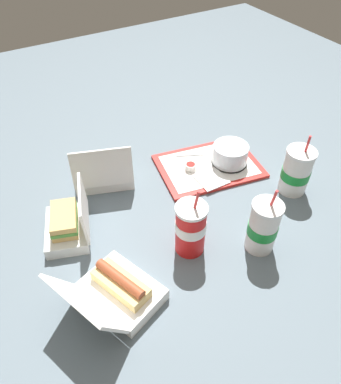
% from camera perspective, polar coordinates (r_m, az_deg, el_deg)
% --- Properties ---
extents(ground_plane, '(3.20, 3.20, 0.00)m').
position_cam_1_polar(ground_plane, '(1.24, -0.54, -3.40)').
color(ground_plane, slate).
extents(food_tray, '(0.41, 0.32, 0.01)m').
position_cam_1_polar(food_tray, '(1.42, 5.85, 3.94)').
color(food_tray, red).
rests_on(food_tray, ground_plane).
extents(cake_container, '(0.13, 0.13, 0.08)m').
position_cam_1_polar(cake_container, '(1.41, 9.07, 5.62)').
color(cake_container, black).
rests_on(cake_container, food_tray).
extents(ketchup_cup, '(0.04, 0.04, 0.02)m').
position_cam_1_polar(ketchup_cup, '(1.38, 3.07, 3.91)').
color(ketchup_cup, white).
rests_on(ketchup_cup, food_tray).
extents(napkin_stack, '(0.10, 0.10, 0.00)m').
position_cam_1_polar(napkin_stack, '(1.35, 6.23, 2.01)').
color(napkin_stack, white).
rests_on(napkin_stack, food_tray).
extents(plastic_fork, '(0.10, 0.06, 0.00)m').
position_cam_1_polar(plastic_fork, '(1.45, 2.99, 5.73)').
color(plastic_fork, white).
rests_on(plastic_fork, food_tray).
extents(clamshell_hotdog_front, '(0.28, 0.27, 0.17)m').
position_cam_1_polar(clamshell_hotdog_front, '(1.02, -8.09, -14.66)').
color(clamshell_hotdog_front, white).
rests_on(clamshell_hotdog_front, ground_plane).
extents(clamshell_sandwich_right, '(0.19, 0.22, 0.17)m').
position_cam_1_polar(clamshell_sandwich_right, '(1.19, -15.34, -4.73)').
color(clamshell_sandwich_right, white).
rests_on(clamshell_sandwich_right, ground_plane).
extents(clamshell_sandwich_center, '(0.24, 0.20, 0.18)m').
position_cam_1_polar(clamshell_sandwich_center, '(1.34, -10.18, 3.00)').
color(clamshell_sandwich_center, white).
rests_on(clamshell_sandwich_center, ground_plane).
extents(soda_cup_right, '(0.09, 0.09, 0.23)m').
position_cam_1_polar(soda_cup_right, '(1.08, 3.08, -5.49)').
color(soda_cup_right, red).
rests_on(soda_cup_right, ground_plane).
extents(soda_cup_center, '(0.09, 0.09, 0.24)m').
position_cam_1_polar(soda_cup_center, '(1.11, 13.92, -5.18)').
color(soda_cup_center, white).
rests_on(soda_cup_center, ground_plane).
extents(soda_cup_left, '(0.10, 0.10, 0.23)m').
position_cam_1_polar(soda_cup_left, '(1.34, 18.61, 3.00)').
color(soda_cup_left, white).
rests_on(soda_cup_left, ground_plane).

